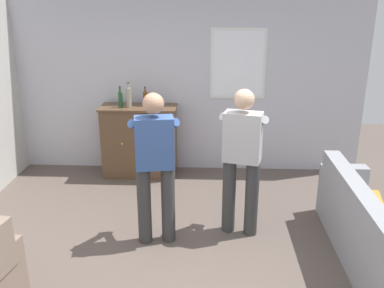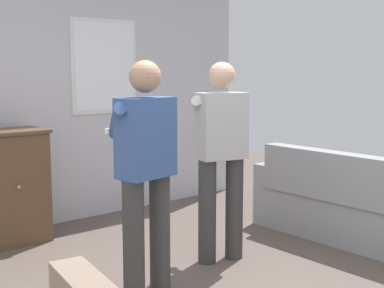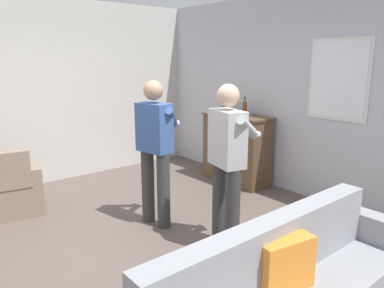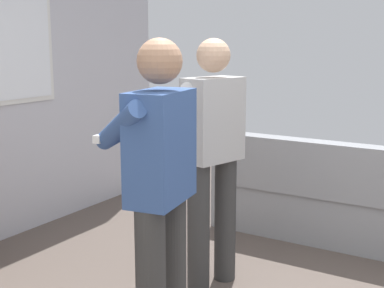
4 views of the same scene
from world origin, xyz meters
TOP-DOWN VIEW (x-y plane):
  - ground at (0.00, 0.00)m, footprint 10.40×10.40m
  - wall_back_with_window at (0.02, 2.66)m, footprint 5.20×0.15m
  - wall_side_left at (-2.66, 0.00)m, footprint 0.12×5.20m
  - armchair at (-1.67, -0.87)m, footprint 0.77×0.97m
  - sideboard_cabinet at (-0.73, 2.30)m, footprint 1.12×0.49m
  - bottle_wine_green at (-0.63, 2.35)m, footprint 0.07×0.07m
  - bottle_liquor_amber at (-0.97, 2.24)m, footprint 0.06×0.06m
  - bottle_spirits_clear at (-0.86, 2.27)m, footprint 0.07×0.07m
  - person_standing_left at (-0.25, 0.46)m, footprint 0.55×0.50m
  - person_standing_right at (0.67, 0.69)m, footprint 0.54×0.51m

SIDE VIEW (x-z plane):
  - ground at x=0.00m, z-range 0.00..0.00m
  - armchair at x=-1.67m, z-range -0.14..0.71m
  - sideboard_cabinet at x=-0.73m, z-range 0.00..1.07m
  - person_standing_left at x=-0.25m, z-range 0.10..1.78m
  - person_standing_right at x=0.67m, z-range 0.10..1.78m
  - bottle_wine_green at x=-0.63m, z-range 1.03..1.32m
  - bottle_liquor_amber at x=-0.97m, z-range 1.03..1.34m
  - bottle_spirits_clear at x=-0.86m, z-range 1.03..1.39m
  - wall_side_left at x=-2.66m, z-range 0.00..2.80m
  - wall_back_with_window at x=0.02m, z-range 0.01..2.81m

